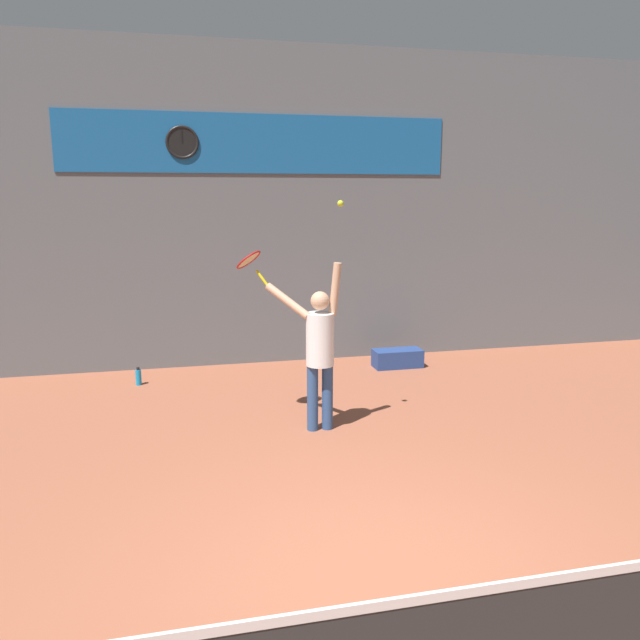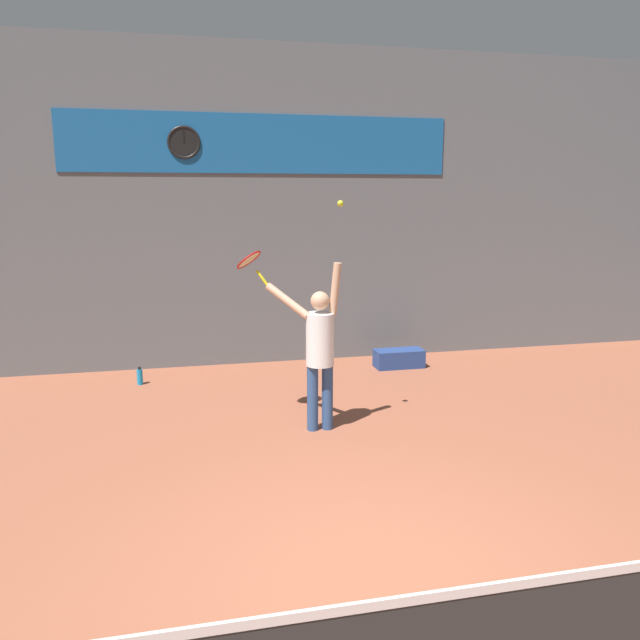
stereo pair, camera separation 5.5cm
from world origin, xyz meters
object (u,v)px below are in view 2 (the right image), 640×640
tennis_ball (340,203)px  equipment_bag (399,358)px  tennis_player (319,346)px  tennis_racket (250,261)px  scoreboard_clock (184,142)px  water_bottle (140,377)px

tennis_ball → equipment_bag: size_ratio=0.09×
tennis_ball → equipment_bag: 3.84m
tennis_player → tennis_racket: tennis_racket is taller
tennis_racket → tennis_ball: size_ratio=6.09×
scoreboard_clock → tennis_player: bearing=-65.8°
scoreboard_clock → tennis_ball: bearing=-63.1°
tennis_player → water_bottle: (-2.17, 2.29, -0.89)m
water_bottle → tennis_ball: bearing=-44.8°
tennis_racket → equipment_bag: bearing=36.6°
tennis_player → scoreboard_clock: bearing=114.2°
tennis_ball → water_bottle: size_ratio=0.27×
tennis_player → tennis_racket: bearing=148.5°
equipment_bag → water_bottle: bearing=-179.1°
tennis_ball → tennis_racket: bearing=150.8°
tennis_ball → water_bottle: 4.20m
tennis_player → equipment_bag: bearing=52.1°
tennis_ball → equipment_bag: tennis_ball is taller
tennis_player → water_bottle: 3.28m
scoreboard_clock → tennis_player: (1.39, -3.09, -2.48)m
tennis_player → tennis_ball: (0.22, -0.08, 1.62)m
scoreboard_clock → tennis_racket: (0.66, -2.65, -1.53)m
tennis_player → water_bottle: size_ratio=7.44×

